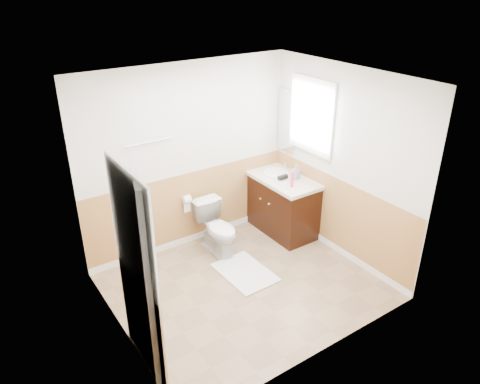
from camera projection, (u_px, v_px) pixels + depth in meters
floor at (245, 286)px, 5.58m from camera, size 3.00×3.00×0.00m
ceiling at (246, 80)px, 4.48m from camera, size 3.00×3.00×0.00m
wall_back at (189, 158)px, 6.00m from camera, size 3.00×0.00×3.00m
wall_front at (329, 248)px, 4.07m from camera, size 3.00×0.00×3.00m
wall_left at (114, 234)px, 4.27m from camera, size 0.00×3.00×3.00m
wall_right at (342, 165)px, 5.79m from camera, size 0.00×3.00×3.00m
wainscot_back at (192, 209)px, 6.32m from camera, size 3.00×0.00×3.00m
wainscot_front at (321, 313)px, 4.40m from camera, size 3.00×0.00×3.00m
wainscot_left at (124, 298)px, 4.61m from camera, size 0.00×2.60×2.60m
wainscot_right at (336, 217)px, 6.11m from camera, size 0.00×2.60×2.60m
toilet at (218, 228)px, 6.14m from camera, size 0.41×0.69×0.70m
bath_mat at (245, 272)px, 5.81m from camera, size 0.57×0.81×0.02m
vanity_cabinet at (281, 205)px, 6.63m from camera, size 0.55×1.10×0.80m
vanity_knob_left at (269, 204)px, 6.34m from camera, size 0.03×0.03×0.03m
vanity_knob_right at (260, 199)px, 6.49m from camera, size 0.03×0.03×0.03m
countertop at (282, 179)px, 6.44m from camera, size 0.60×1.15×0.05m
sink_basin at (276, 173)px, 6.54m from camera, size 0.36×0.36×0.02m
faucet at (286, 166)px, 6.61m from camera, size 0.02×0.02×0.14m
lotion_bottle at (292, 179)px, 6.10m from camera, size 0.05×0.05×0.22m
soap_dispenser at (296, 171)px, 6.34m from camera, size 0.10×0.10×0.21m
hair_dryer_body at (283, 177)px, 6.34m from camera, size 0.14×0.07×0.07m
hair_dryer_handle at (281, 180)px, 6.34m from camera, size 0.03×0.03×0.07m
mirror_panel at (286, 121)px, 6.46m from camera, size 0.02×0.35×0.90m
window_frame at (312, 116)px, 5.99m from camera, size 0.04×0.80×1.00m
window_glass at (313, 116)px, 6.00m from camera, size 0.01×0.70×0.90m
door at (146, 275)px, 4.09m from camera, size 0.29×0.78×2.04m
door_frame at (138, 277)px, 4.05m from camera, size 0.02×0.92×2.10m
door_knob at (138, 261)px, 4.40m from camera, size 0.06×0.06×0.06m
towel_bar at (149, 142)px, 5.53m from camera, size 0.62×0.02×0.02m
tp_holder_bar at (187, 199)px, 6.13m from camera, size 0.14×0.02×0.02m
tp_roll at (187, 199)px, 6.13m from camera, size 0.10×0.11×0.11m
tp_sheet at (187, 207)px, 6.18m from camera, size 0.10×0.01×0.16m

